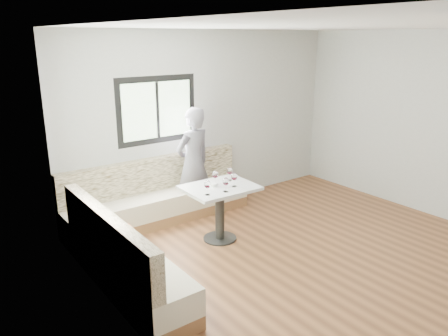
# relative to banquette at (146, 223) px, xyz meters

# --- Properties ---
(room) EXTENTS (5.01, 5.01, 2.81)m
(room) POSITION_rel_banquette_xyz_m (1.51, -1.55, 1.08)
(room) COLOR brown
(room) RESTS_ON ground
(banquette) EXTENTS (2.90, 2.80, 0.95)m
(banquette) POSITION_rel_banquette_xyz_m (0.00, 0.00, 0.00)
(banquette) COLOR brown
(banquette) RESTS_ON ground
(table) EXTENTS (0.96, 0.76, 0.77)m
(table) POSITION_rel_banquette_xyz_m (0.90, -0.42, 0.25)
(table) COLOR black
(table) RESTS_ON ground
(person) EXTENTS (0.68, 0.51, 1.70)m
(person) POSITION_rel_banquette_xyz_m (1.07, 0.49, 0.52)
(person) COLOR #5F5B64
(person) RESTS_ON ground
(olive_ramekin) EXTENTS (0.09, 0.09, 0.04)m
(olive_ramekin) POSITION_rel_banquette_xyz_m (0.84, -0.36, 0.46)
(olive_ramekin) COLOR white
(olive_ramekin) RESTS_ON table
(wine_glass_a) EXTENTS (0.08, 0.08, 0.19)m
(wine_glass_a) POSITION_rel_banquette_xyz_m (0.59, -0.59, 0.57)
(wine_glass_a) COLOR white
(wine_glass_a) RESTS_ON table
(wine_glass_b) EXTENTS (0.08, 0.08, 0.19)m
(wine_glass_b) POSITION_rel_banquette_xyz_m (0.84, -0.64, 0.57)
(wine_glass_b) COLOR white
(wine_glass_b) RESTS_ON table
(wine_glass_c) EXTENTS (0.08, 0.08, 0.19)m
(wine_glass_c) POSITION_rel_banquette_xyz_m (1.06, -0.54, 0.57)
(wine_glass_c) COLOR white
(wine_glass_c) RESTS_ON table
(wine_glass_d) EXTENTS (0.08, 0.08, 0.19)m
(wine_glass_d) POSITION_rel_banquette_xyz_m (0.90, -0.32, 0.57)
(wine_glass_d) COLOR white
(wine_glass_d) RESTS_ON table
(wine_glass_e) EXTENTS (0.08, 0.08, 0.19)m
(wine_glass_e) POSITION_rel_banquette_xyz_m (1.16, -0.30, 0.57)
(wine_glass_e) COLOR white
(wine_glass_e) RESTS_ON table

